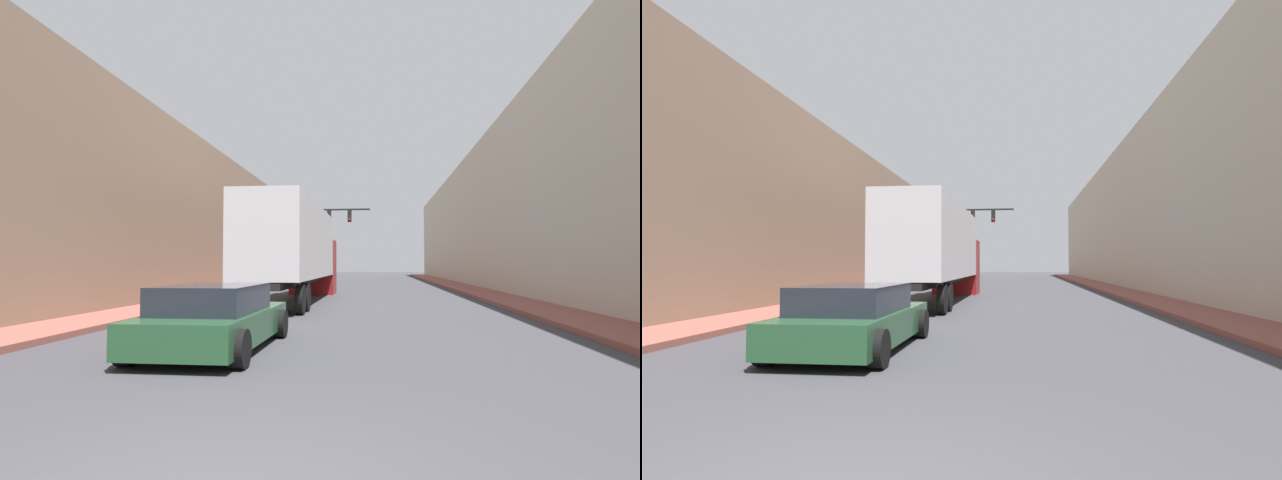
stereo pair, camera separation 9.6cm
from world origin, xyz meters
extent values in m
cube|color=brown|center=(6.82, 30.00, 0.07)|extent=(2.06, 80.00, 0.15)
cube|color=brown|center=(-6.82, 30.00, 0.07)|extent=(2.06, 80.00, 0.15)
cube|color=#BCB29E|center=(10.86, 30.00, 4.93)|extent=(6.00, 80.00, 9.87)
cube|color=#846B56|center=(-10.86, 30.00, 4.08)|extent=(6.00, 80.00, 8.17)
cube|color=silver|center=(-2.47, 17.75, 2.60)|extent=(2.41, 11.60, 3.00)
cube|color=black|center=(-2.47, 17.75, 0.95)|extent=(1.21, 11.60, 0.24)
cube|color=maroon|center=(-2.47, 24.75, 1.49)|extent=(2.41, 2.42, 2.99)
cylinder|color=black|center=(-3.52, 13.15, 0.50)|extent=(0.25, 1.00, 1.00)
cylinder|color=black|center=(-1.41, 13.15, 0.50)|extent=(0.25, 1.00, 1.00)
cylinder|color=black|center=(-3.52, 14.35, 0.50)|extent=(0.25, 1.00, 1.00)
cylinder|color=black|center=(-1.41, 14.35, 0.50)|extent=(0.25, 1.00, 1.00)
cylinder|color=black|center=(-3.52, 24.75, 0.50)|extent=(0.25, 1.00, 1.00)
cylinder|color=black|center=(-1.41, 24.75, 0.50)|extent=(0.25, 1.00, 1.00)
cube|color=#234C2D|center=(-2.04, 6.43, 0.47)|extent=(1.90, 4.70, 0.58)
cube|color=#1E232D|center=(-2.04, 6.19, 1.01)|extent=(1.67, 2.58, 0.51)
cylinder|color=black|center=(-2.99, 8.07, 0.32)|extent=(0.25, 0.64, 0.64)
cylinder|color=black|center=(-1.09, 8.07, 0.32)|extent=(0.25, 0.64, 0.64)
cylinder|color=black|center=(-2.99, 4.68, 0.32)|extent=(0.25, 0.64, 0.64)
cylinder|color=black|center=(-1.09, 4.68, 0.32)|extent=(0.25, 0.64, 0.64)
cylinder|color=black|center=(-5.64, 34.67, 3.06)|extent=(0.20, 0.20, 6.12)
cube|color=black|center=(-2.52, 34.67, 5.82)|extent=(6.24, 0.12, 0.12)
cube|color=black|center=(-4.08, 34.67, 5.31)|extent=(0.30, 0.24, 0.90)
sphere|color=gold|center=(-4.08, 34.53, 5.31)|extent=(0.18, 0.18, 0.18)
cube|color=black|center=(-2.52, 34.67, 5.31)|extent=(0.30, 0.24, 0.90)
sphere|color=red|center=(-2.52, 34.53, 5.31)|extent=(0.18, 0.18, 0.18)
cube|color=black|center=(-0.96, 34.67, 5.31)|extent=(0.30, 0.24, 0.90)
sphere|color=red|center=(-0.96, 34.53, 5.03)|extent=(0.18, 0.18, 0.18)
camera|label=1|loc=(1.11, -3.14, 1.68)|focal=28.00mm
camera|label=2|loc=(1.20, -3.13, 1.68)|focal=28.00mm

